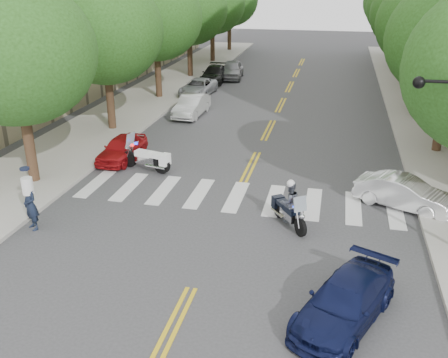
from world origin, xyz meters
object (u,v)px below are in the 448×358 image
(officer_standing, at_px, (30,205))
(sedan_blue, at_px, (345,302))
(motorcycle_police, at_px, (289,205))
(motorcycle_parked, at_px, (149,159))
(convertible, at_px, (404,193))

(officer_standing, xyz_separation_m, sedan_blue, (10.79, -2.76, -0.36))
(motorcycle_police, relative_size, sedan_blue, 0.48)
(motorcycle_parked, bearing_deg, officer_standing, 175.88)
(motorcycle_parked, distance_m, officer_standing, 6.54)
(sedan_blue, bearing_deg, motorcycle_parked, 158.38)
(motorcycle_police, relative_size, motorcycle_parked, 0.76)
(motorcycle_parked, bearing_deg, motorcycle_police, -105.83)
(sedan_blue, bearing_deg, convertible, 97.66)
(convertible, bearing_deg, motorcycle_police, 144.52)
(motorcycle_police, xyz_separation_m, motorcycle_parked, (-6.76, 3.91, -0.21))
(motorcycle_police, height_order, convertible, motorcycle_police)
(motorcycle_parked, bearing_deg, sedan_blue, -121.48)
(officer_standing, height_order, sedan_blue, officer_standing)
(motorcycle_police, relative_size, convertible, 0.52)
(convertible, relative_size, sedan_blue, 0.92)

